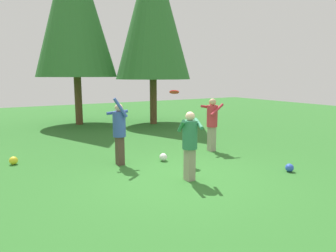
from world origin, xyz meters
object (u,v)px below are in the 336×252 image
at_px(person_bystander, 190,140).
at_px(ball_yellow, 13,161).
at_px(person_thrower, 119,129).
at_px(tree_center, 74,4).
at_px(frisbee, 174,92).
at_px(person_catcher, 212,120).
at_px(ball_blue, 289,168).
at_px(tree_right, 153,11).
at_px(ball_white, 163,157).

height_order(person_bystander, ball_yellow, person_bystander).
xyz_separation_m(person_thrower, person_bystander, (0.92, -1.97, -0.05)).
bearing_deg(tree_center, frisbee, -84.66).
relative_size(person_thrower, person_bystander, 1.15).
relative_size(person_catcher, ball_yellow, 7.61).
bearing_deg(person_catcher, person_thrower, -8.28).
relative_size(frisbee, ball_yellow, 1.69).
distance_m(frisbee, ball_yellow, 4.76).
distance_m(person_thrower, ball_blue, 4.47).
bearing_deg(tree_center, ball_blue, -75.84).
height_order(person_thrower, person_bystander, person_thrower).
xyz_separation_m(person_catcher, tree_right, (1.00, 5.91, 4.41)).
height_order(ball_white, ball_yellow, same).
height_order(person_bystander, tree_center, tree_center).
bearing_deg(person_catcher, ball_yellow, -22.63).
relative_size(person_thrower, person_catcher, 1.09).
distance_m(person_bystander, ball_yellow, 4.91).
xyz_separation_m(person_thrower, tree_center, (0.83, 7.55, 4.68)).
xyz_separation_m(person_bystander, ball_white, (0.26, 1.69, -0.83)).
bearing_deg(ball_blue, frisbee, 126.82).
bearing_deg(ball_blue, person_thrower, 141.45).
xyz_separation_m(ball_white, ball_yellow, (-3.68, 1.74, 0.00)).
xyz_separation_m(frisbee, ball_white, (-0.38, -0.04, -1.82)).
xyz_separation_m(person_catcher, ball_blue, (0.34, -2.70, -0.89)).
distance_m(person_thrower, tree_right, 8.41).
height_order(ball_yellow, ball_blue, ball_yellow).
xyz_separation_m(person_catcher, frisbee, (-1.53, -0.20, 0.93)).
bearing_deg(ball_white, person_thrower, 166.64).
distance_m(ball_yellow, tree_center, 8.89).
distance_m(person_catcher, ball_blue, 2.86).
relative_size(ball_white, tree_center, 0.02).
xyz_separation_m(frisbee, ball_yellow, (-4.06, 1.70, -1.82)).
distance_m(person_thrower, frisbee, 1.84).
xyz_separation_m(person_thrower, ball_blue, (3.43, -2.73, -0.88)).
xyz_separation_m(person_bystander, ball_yellow, (-3.41, 3.44, -0.83)).
bearing_deg(frisbee, person_thrower, 171.26).
distance_m(frisbee, tree_right, 7.47).
height_order(person_bystander, ball_blue, person_bystander).
bearing_deg(ball_blue, person_catcher, 97.11).
height_order(frisbee, tree_center, tree_center).
height_order(person_thrower, person_catcher, person_thrower).
bearing_deg(ball_white, ball_yellow, 154.63).
xyz_separation_m(ball_yellow, tree_right, (6.59, 4.41, 5.29)).
xyz_separation_m(person_thrower, ball_white, (1.18, -0.28, -0.88)).
height_order(person_catcher, frisbee, frisbee).
height_order(frisbee, ball_white, frisbee).
height_order(tree_center, tree_right, tree_center).
height_order(frisbee, ball_yellow, frisbee).
xyz_separation_m(person_catcher, tree_center, (-2.26, 7.59, 4.67)).
bearing_deg(frisbee, person_catcher, 7.61).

